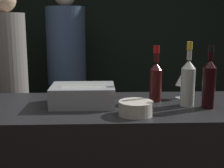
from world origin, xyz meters
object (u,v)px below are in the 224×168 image
Objects in this scene: ice_bin_with_bottles at (83,94)px; bowl_white at (136,108)px; rose_wine_bottle at (188,81)px; red_wine_bottle_black_foil at (209,82)px; person_in_hoodie at (67,67)px; person_blond_tee at (8,80)px; wine_glass at (181,80)px; red_wine_bottle_tall at (156,79)px.

ice_bin_with_bottles reaches higher than bowl_white.
rose_wine_bottle reaches higher than red_wine_bottle_black_foil.
person_in_hoodie is (-0.23, 1.33, -0.02)m from ice_bin_with_bottles.
wine_glass is at bearing 105.13° from person_blond_tee.
person_in_hoodie reaches higher than rose_wine_bottle.
ice_bin_with_bottles is at bearing 81.85° from person_blond_tee.
red_wine_bottle_tall is (0.44, 0.07, 0.08)m from ice_bin_with_bottles.
person_blond_tee is at bearing 154.65° from person_in_hoodie.
bowl_white is at bearing -132.80° from wine_glass.
bowl_white is (0.29, -0.21, -0.02)m from ice_bin_with_bottles.
ice_bin_with_bottles is 0.64m from wine_glass.
rose_wine_bottle is 1.06× the size of red_wine_bottle_black_foil.
ice_bin_with_bottles is 0.45m from red_wine_bottle_tall.
bowl_white is 0.49× the size of rose_wine_bottle.
rose_wine_bottle is 0.20m from red_wine_bottle_tall.
red_wine_bottle_black_foil is at bearing -133.83° from person_in_hoodie.
red_wine_bottle_tall is (-0.18, -0.07, 0.02)m from wine_glass.
person_blond_tee reaches higher than rose_wine_bottle.
wine_glass is 0.46× the size of red_wine_bottle_tall.
person_in_hoodie is at bearing -176.41° from person_blond_tee.
person_blond_tee is (-1.28, 0.64, -0.10)m from wine_glass.
rose_wine_bottle is 0.12m from red_wine_bottle_black_foil.
red_wine_bottle_black_foil is 1.63m from person_blond_tee.
bowl_white is at bearing -36.37° from ice_bin_with_bottles.
person_in_hoodie is at bearing 125.58° from wine_glass.
red_wine_bottle_tall is at bearing 9.55° from ice_bin_with_bottles.
bowl_white is at bearing 85.31° from person_blond_tee.
red_wine_bottle_black_foil is (0.27, -0.17, 0.01)m from red_wine_bottle_tall.
person_blond_tee is (-0.66, 0.78, -0.05)m from ice_bin_with_bottles.
ice_bin_with_bottles is at bearing 172.53° from red_wine_bottle_black_foil.
red_wine_bottle_tall is at bearing 147.16° from rose_wine_bottle.
person_in_hoodie is (-0.84, 1.37, -0.10)m from rose_wine_bottle.
rose_wine_bottle is at bearing 98.92° from person_blond_tee.
person_blond_tee is at bearing 133.71° from bowl_white.
person_in_hoodie reaches higher than bowl_white.
rose_wine_bottle is at bearing -32.84° from red_wine_bottle_tall.
wine_glass is at bearing 111.55° from red_wine_bottle_black_foil.
person_blond_tee reaches higher than bowl_white.
bowl_white is 1.15× the size of wine_glass.
ice_bin_with_bottles is 0.72m from red_wine_bottle_black_foil.
rose_wine_bottle is (0.61, -0.03, 0.08)m from ice_bin_with_bottles.
ice_bin_with_bottles is at bearing -157.50° from person_in_hoodie.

